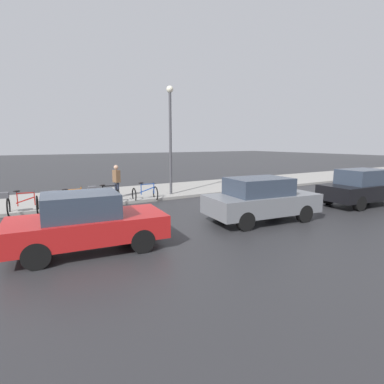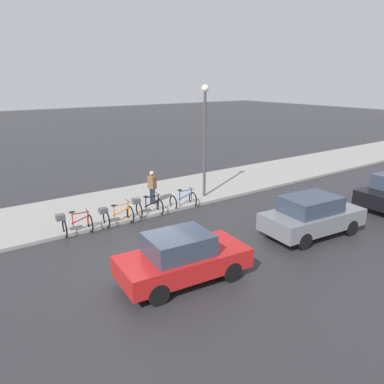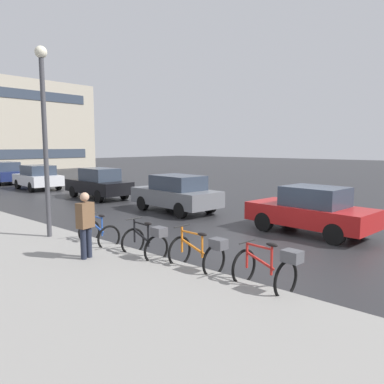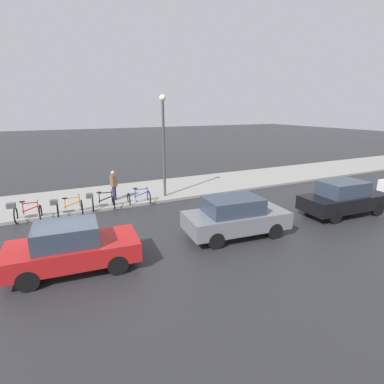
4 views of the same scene
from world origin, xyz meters
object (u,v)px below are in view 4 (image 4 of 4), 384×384
(car_grey, at_px, (235,216))
(pedestrian, at_px, (114,184))
(bicycle_nearest, at_px, (25,212))
(bicycle_farthest, at_px, (139,198))
(car_red, at_px, (72,247))
(bicycle_third, at_px, (100,201))
(car_black, at_px, (344,198))
(streetlamp, at_px, (164,136))
(bicycle_second, at_px, (66,207))

(car_grey, xyz_separation_m, pedestrian, (-6.71, -3.38, 0.18))
(bicycle_nearest, relative_size, bicycle_farthest, 1.14)
(bicycle_farthest, height_order, car_red, car_red)
(car_grey, bearing_deg, pedestrian, -153.22)
(bicycle_third, xyz_separation_m, car_red, (5.52, -1.82, 0.27))
(car_grey, distance_m, pedestrian, 7.51)
(bicycle_nearest, bearing_deg, car_grey, 54.92)
(bicycle_farthest, relative_size, car_black, 0.27)
(pedestrian, bearing_deg, bicycle_nearest, -73.10)
(bicycle_farthest, relative_size, pedestrian, 0.68)
(car_black, bearing_deg, car_grey, -92.25)
(bicycle_nearest, xyz_separation_m, streetlamp, (-0.80, 7.08, 3.00))
(bicycle_second, xyz_separation_m, bicycle_third, (-0.17, 1.60, 0.01))
(bicycle_second, xyz_separation_m, car_black, (5.63, 12.05, 0.33))
(bicycle_second, distance_m, bicycle_farthest, 3.62)
(car_grey, xyz_separation_m, car_black, (0.24, 6.12, 0.01))
(pedestrian, bearing_deg, bicycle_farthest, 44.22)
(bicycle_second, distance_m, streetlamp, 6.18)
(bicycle_third, distance_m, bicycle_farthest, 2.02)
(bicycle_second, relative_size, bicycle_farthest, 1.18)
(bicycle_second, height_order, car_black, car_black)
(car_black, bearing_deg, bicycle_nearest, -112.22)
(bicycle_nearest, height_order, streetlamp, streetlamp)
(bicycle_nearest, distance_m, pedestrian, 4.52)
(bicycle_second, bearing_deg, car_black, 64.94)
(streetlamp, bearing_deg, car_black, 46.26)
(bicycle_third, height_order, bicycle_farthest, bicycle_third)
(bicycle_farthest, bearing_deg, car_grey, 22.45)
(streetlamp, bearing_deg, car_grey, 5.61)
(bicycle_nearest, height_order, bicycle_second, bicycle_nearest)
(bicycle_third, xyz_separation_m, car_black, (5.80, 10.45, 0.32))
(bicycle_third, distance_m, pedestrian, 1.57)
(car_grey, bearing_deg, car_black, 87.75)
(bicycle_third, xyz_separation_m, car_grey, (5.56, 4.33, 0.31))
(pedestrian, bearing_deg, bicycle_third, -39.67)
(car_red, height_order, streetlamp, streetlamp)
(car_black, bearing_deg, pedestrian, -126.17)
(bicycle_nearest, bearing_deg, streetlamp, 96.43)
(bicycle_farthest, relative_size, car_red, 0.29)
(bicycle_second, distance_m, car_grey, 8.03)
(bicycle_second, relative_size, streetlamp, 0.25)
(bicycle_nearest, bearing_deg, car_red, 15.94)
(bicycle_third, bearing_deg, bicycle_second, -83.98)
(bicycle_farthest, height_order, pedestrian, pedestrian)
(car_black, bearing_deg, car_red, -91.31)
(bicycle_third, distance_m, streetlamp, 4.83)
(car_red, height_order, car_black, car_black)
(car_grey, relative_size, streetlamp, 0.75)
(bicycle_farthest, bearing_deg, car_red, -34.59)
(car_red, relative_size, streetlamp, 0.73)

